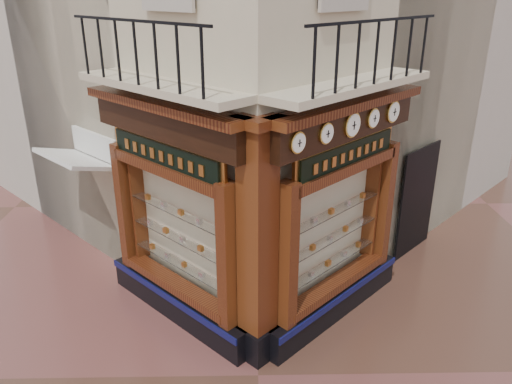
{
  "coord_description": "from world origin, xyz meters",
  "views": [
    {
      "loc": [
        -0.15,
        -6.07,
        5.57
      ],
      "look_at": [
        0.0,
        2.0,
        2.26
      ],
      "focal_mm": 35.0,
      "sensor_mm": 36.0,
      "label": 1
    }
  ],
  "objects_px": {
    "clock_c": "(352,125)",
    "clock_d": "(373,118)",
    "clock_b": "(326,133)",
    "signboard_right": "(347,154)",
    "clock_a": "(298,143)",
    "corner_pilaster": "(258,249)",
    "signboard_left": "(165,155)",
    "awning": "(91,266)",
    "clock_e": "(393,112)"
  },
  "relations": [
    {
      "from": "clock_c",
      "to": "clock_d",
      "type": "relative_size",
      "value": 1.21
    },
    {
      "from": "clock_b",
      "to": "signboard_right",
      "type": "bearing_deg",
      "value": 8.22
    },
    {
      "from": "clock_a",
      "to": "corner_pilaster",
      "type": "bearing_deg",
      "value": 128.55
    },
    {
      "from": "signboard_left",
      "to": "signboard_right",
      "type": "relative_size",
      "value": 1.07
    },
    {
      "from": "corner_pilaster",
      "to": "clock_c",
      "type": "xyz_separation_m",
      "value": [
        1.47,
        0.87,
        1.67
      ]
    },
    {
      "from": "signboard_left",
      "to": "signboard_right",
      "type": "xyz_separation_m",
      "value": [
        2.92,
        0.0,
        0.0
      ]
    },
    {
      "from": "clock_c",
      "to": "signboard_right",
      "type": "relative_size",
      "value": 0.21
    },
    {
      "from": "awning",
      "to": "signboard_right",
      "type": "relative_size",
      "value": 0.86
    },
    {
      "from": "corner_pilaster",
      "to": "clock_a",
      "type": "height_order",
      "value": "corner_pilaster"
    },
    {
      "from": "signboard_left",
      "to": "signboard_right",
      "type": "distance_m",
      "value": 2.92
    },
    {
      "from": "clock_a",
      "to": "clock_c",
      "type": "bearing_deg",
      "value": 0.0
    },
    {
      "from": "clock_c",
      "to": "corner_pilaster",
      "type": "bearing_deg",
      "value": 165.54
    },
    {
      "from": "clock_b",
      "to": "clock_c",
      "type": "height_order",
      "value": "clock_c"
    },
    {
      "from": "clock_c",
      "to": "signboard_left",
      "type": "height_order",
      "value": "clock_c"
    },
    {
      "from": "clock_c",
      "to": "clock_e",
      "type": "height_order",
      "value": "clock_c"
    },
    {
      "from": "clock_e",
      "to": "clock_a",
      "type": "bearing_deg",
      "value": -180.0
    },
    {
      "from": "clock_b",
      "to": "clock_d",
      "type": "relative_size",
      "value": 0.97
    },
    {
      "from": "clock_e",
      "to": "awning",
      "type": "height_order",
      "value": "clock_e"
    },
    {
      "from": "clock_d",
      "to": "signboard_left",
      "type": "bearing_deg",
      "value": 139.68
    },
    {
      "from": "clock_c",
      "to": "clock_e",
      "type": "relative_size",
      "value": 1.05
    },
    {
      "from": "corner_pilaster",
      "to": "clock_b",
      "type": "bearing_deg",
      "value": -23.43
    },
    {
      "from": "clock_a",
      "to": "clock_e",
      "type": "bearing_deg",
      "value": 0.0
    },
    {
      "from": "clock_b",
      "to": "clock_e",
      "type": "bearing_deg",
      "value": 0.0
    },
    {
      "from": "clock_e",
      "to": "signboard_left",
      "type": "bearing_deg",
      "value": 145.73
    },
    {
      "from": "clock_e",
      "to": "signboard_right",
      "type": "bearing_deg",
      "value": 174.4
    },
    {
      "from": "clock_a",
      "to": "signboard_right",
      "type": "height_order",
      "value": "clock_a"
    },
    {
      "from": "corner_pilaster",
      "to": "awning",
      "type": "distance_m",
      "value": 4.94
    },
    {
      "from": "corner_pilaster",
      "to": "clock_d",
      "type": "height_order",
      "value": "corner_pilaster"
    },
    {
      "from": "clock_d",
      "to": "clock_c",
      "type": "bearing_deg",
      "value": -180.0
    },
    {
      "from": "clock_a",
      "to": "awning",
      "type": "distance_m",
      "value": 6.18
    },
    {
      "from": "clock_e",
      "to": "clock_d",
      "type": "bearing_deg",
      "value": -180.0
    },
    {
      "from": "clock_e",
      "to": "signboard_left",
      "type": "xyz_separation_m",
      "value": [
        -3.8,
        -0.72,
        -0.52
      ]
    },
    {
      "from": "signboard_left",
      "to": "clock_c",
      "type": "bearing_deg",
      "value": -137.83
    },
    {
      "from": "clock_d",
      "to": "signboard_right",
      "type": "height_order",
      "value": "clock_d"
    },
    {
      "from": "clock_b",
      "to": "signboard_right",
      "type": "relative_size",
      "value": 0.17
    },
    {
      "from": "corner_pilaster",
      "to": "clock_b",
      "type": "distance_m",
      "value": 1.99
    },
    {
      "from": "clock_c",
      "to": "signboard_right",
      "type": "distance_m",
      "value": 0.54
    },
    {
      "from": "clock_b",
      "to": "clock_e",
      "type": "height_order",
      "value": "clock_e"
    },
    {
      "from": "signboard_right",
      "to": "clock_a",
      "type": "bearing_deg",
      "value": -175.52
    },
    {
      "from": "clock_a",
      "to": "signboard_right",
      "type": "xyz_separation_m",
      "value": [
        0.92,
        1.08,
        -0.52
      ]
    },
    {
      "from": "signboard_right",
      "to": "clock_e",
      "type": "bearing_deg",
      "value": -5.6
    },
    {
      "from": "clock_a",
      "to": "clock_e",
      "type": "xyz_separation_m",
      "value": [
        1.79,
        1.79,
        0.0
      ]
    },
    {
      "from": "clock_e",
      "to": "signboard_left",
      "type": "relative_size",
      "value": 0.19
    },
    {
      "from": "clock_b",
      "to": "clock_c",
      "type": "relative_size",
      "value": 0.8
    },
    {
      "from": "clock_e",
      "to": "signboard_right",
      "type": "distance_m",
      "value": 1.25
    },
    {
      "from": "corner_pilaster",
      "to": "clock_b",
      "type": "xyz_separation_m",
      "value": [
        1.0,
        0.39,
        1.67
      ]
    },
    {
      "from": "corner_pilaster",
      "to": "clock_b",
      "type": "relative_size",
      "value": 12.41
    },
    {
      "from": "clock_c",
      "to": "clock_d",
      "type": "distance_m",
      "value": 0.59
    },
    {
      "from": "clock_d",
      "to": "clock_a",
      "type": "bearing_deg",
      "value": -180.0
    },
    {
      "from": "awning",
      "to": "signboard_right",
      "type": "xyz_separation_m",
      "value": [
        5.0,
        -1.82,
        3.1
      ]
    }
  ]
}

